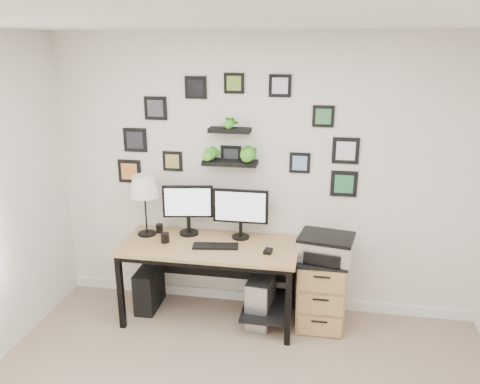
% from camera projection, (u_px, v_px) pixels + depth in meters
% --- Properties ---
extents(room, '(4.00, 4.00, 4.00)m').
position_uv_depth(room, '(262.00, 297.00, 4.70)').
color(room, tan).
rests_on(room, ground).
extents(desk, '(1.60, 0.70, 0.75)m').
position_uv_depth(desk, '(214.00, 256.00, 4.29)').
color(desk, tan).
rests_on(desk, ground).
extents(monitor_left, '(0.47, 0.21, 0.48)m').
position_uv_depth(monitor_left, '(188.00, 206.00, 4.38)').
color(monitor_left, black).
rests_on(monitor_left, desk).
extents(monitor_right, '(0.51, 0.17, 0.47)m').
position_uv_depth(monitor_right, '(241.00, 210.00, 4.28)').
color(monitor_right, black).
rests_on(monitor_right, desk).
extents(keyboard, '(0.42, 0.18, 0.02)m').
position_uv_depth(keyboard, '(215.00, 246.00, 4.17)').
color(keyboard, black).
rests_on(keyboard, desk).
extents(mouse, '(0.08, 0.11, 0.03)m').
position_uv_depth(mouse, '(268.00, 251.00, 4.06)').
color(mouse, black).
rests_on(mouse, desk).
extents(table_lamp, '(0.28, 0.28, 0.58)m').
position_uv_depth(table_lamp, '(144.00, 188.00, 4.31)').
color(table_lamp, black).
rests_on(table_lamp, desk).
extents(mug, '(0.08, 0.08, 0.09)m').
position_uv_depth(mug, '(165.00, 238.00, 4.26)').
color(mug, black).
rests_on(mug, desk).
extents(pen_cup, '(0.07, 0.07, 0.09)m').
position_uv_depth(pen_cup, '(159.00, 228.00, 4.49)').
color(pen_cup, black).
rests_on(pen_cup, desk).
extents(pc_tower_black, '(0.19, 0.42, 0.41)m').
position_uv_depth(pc_tower_black, '(149.00, 288.00, 4.57)').
color(pc_tower_black, black).
rests_on(pc_tower_black, ground).
extents(pc_tower_grey, '(0.25, 0.48, 0.46)m').
position_uv_depth(pc_tower_grey, '(261.00, 298.00, 4.34)').
color(pc_tower_grey, gray).
rests_on(pc_tower_grey, ground).
extents(file_cabinet, '(0.43, 0.53, 0.67)m').
position_uv_depth(file_cabinet, '(321.00, 290.00, 4.27)').
color(file_cabinet, tan).
rests_on(file_cabinet, ground).
extents(printer, '(0.52, 0.44, 0.21)m').
position_uv_depth(printer, '(326.00, 247.00, 4.11)').
color(printer, silver).
rests_on(printer, file_cabinet).
extents(wall_decor, '(2.27, 0.18, 1.08)m').
position_uv_depth(wall_decor, '(232.00, 141.00, 4.22)').
color(wall_decor, black).
rests_on(wall_decor, ground).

